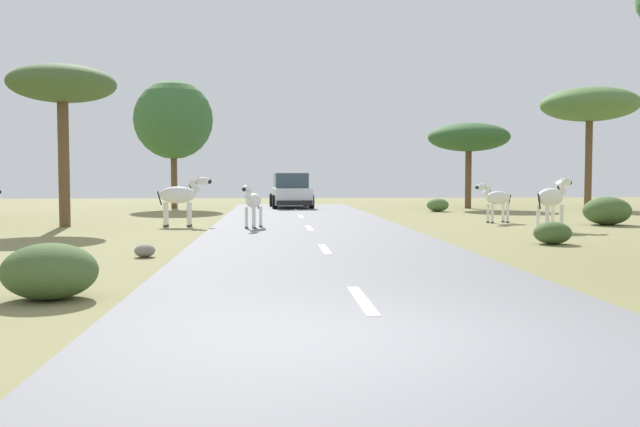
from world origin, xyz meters
name	(u,v)px	position (x,y,z in m)	size (l,w,h in m)	color
ground_plane	(360,344)	(0.00, 0.00, 0.00)	(90.00, 90.00, 0.00)	olive
road	(390,341)	(0.28, 0.00, 0.03)	(6.00, 64.00, 0.05)	slate
lane_markings	(411,367)	(0.28, -1.00, 0.05)	(0.16, 56.00, 0.01)	silver
zebra_0	(253,201)	(-1.42, 14.21, 0.86)	(0.67, 1.40, 1.36)	silver
zebra_1	(496,198)	(6.93, 16.64, 0.85)	(1.46, 0.72, 1.42)	silver
zebra_2	(180,196)	(-3.78, 15.72, 0.99)	(1.77, 0.50, 1.66)	silver
zebra_4	(552,198)	(7.36, 12.95, 0.98)	(1.53, 1.20, 1.64)	silver
car_0	(291,192)	(0.12, 28.02, 0.85)	(2.19, 4.43, 1.74)	silver
tree_0	(590,105)	(15.55, 27.76, 5.29)	(4.93, 4.93, 6.20)	brown
tree_3	(62,87)	(-7.45, 15.78, 4.45)	(3.34, 3.34, 5.13)	brown
tree_4	(173,120)	(-5.81, 28.64, 4.49)	(3.99, 3.99, 6.50)	brown
tree_5	(469,138)	(9.10, 27.39, 3.58)	(4.10, 4.10, 4.32)	brown
bush_0	(552,233)	(5.80, 9.22, 0.27)	(0.89, 0.80, 0.54)	#425B2D
bush_2	(438,205)	(6.81, 24.45, 0.30)	(1.01, 0.91, 0.61)	#4C7038
bush_3	(607,211)	(10.27, 15.37, 0.47)	(1.56, 1.40, 0.94)	#425B2D
bush_4	(50,271)	(-3.72, 2.61, 0.37)	(1.23, 1.10, 0.74)	#425B2D
rock_0	(145,251)	(-3.36, 7.25, 0.13)	(0.41, 0.43, 0.26)	gray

